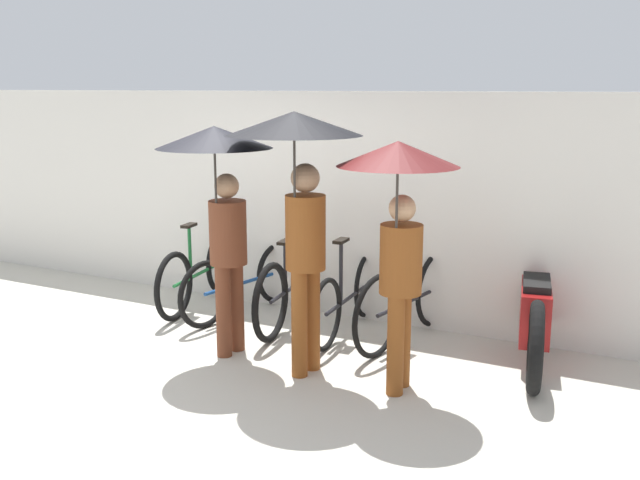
% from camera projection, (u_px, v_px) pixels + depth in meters
% --- Properties ---
extents(ground_plane, '(30.00, 30.00, 0.00)m').
position_uv_depth(ground_plane, '(195.00, 381.00, 5.67)').
color(ground_plane, beige).
extents(back_wall, '(11.49, 0.12, 2.26)m').
position_uv_depth(back_wall, '(317.00, 204.00, 7.27)').
color(back_wall, silver).
rests_on(back_wall, ground).
extents(parked_bicycle_0, '(0.45, 1.76, 1.05)m').
position_uv_depth(parked_bicycle_0, '(200.00, 272.00, 7.58)').
color(parked_bicycle_0, black).
rests_on(parked_bicycle_0, ground).
extents(parked_bicycle_1, '(0.52, 1.73, 1.08)m').
position_uv_depth(parked_bicycle_1, '(244.00, 281.00, 7.28)').
color(parked_bicycle_1, black).
rests_on(parked_bicycle_1, ground).
extents(parked_bicycle_2, '(0.44, 1.81, 0.97)m').
position_uv_depth(parked_bicycle_2, '(293.00, 286.00, 6.99)').
color(parked_bicycle_2, black).
rests_on(parked_bicycle_2, ground).
extents(parked_bicycle_3, '(0.44, 1.71, 1.03)m').
position_uv_depth(parked_bicycle_3, '(348.00, 296.00, 6.75)').
color(parked_bicycle_3, black).
rests_on(parked_bicycle_3, ground).
extents(parked_bicycle_4, '(0.49, 1.77, 0.99)m').
position_uv_depth(parked_bicycle_4, '(409.00, 300.00, 6.52)').
color(parked_bicycle_4, black).
rests_on(parked_bicycle_4, ground).
extents(pedestrian_leading, '(0.96, 0.96, 1.99)m').
position_uv_depth(pedestrian_leading, '(219.00, 180.00, 5.89)').
color(pedestrian_leading, brown).
rests_on(pedestrian_leading, ground).
extents(pedestrian_center, '(1.04, 1.04, 2.12)m').
position_uv_depth(pedestrian_center, '(298.00, 170.00, 5.43)').
color(pedestrian_center, brown).
rests_on(pedestrian_center, ground).
extents(pedestrian_trailing, '(0.88, 0.88, 1.93)m').
position_uv_depth(pedestrian_trailing, '(399.00, 205.00, 5.14)').
color(pedestrian_trailing, brown).
rests_on(pedestrian_trailing, ground).
extents(motorcycle, '(0.66, 2.04, 0.93)m').
position_uv_depth(motorcycle, '(535.00, 315.00, 6.01)').
color(motorcycle, black).
rests_on(motorcycle, ground).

